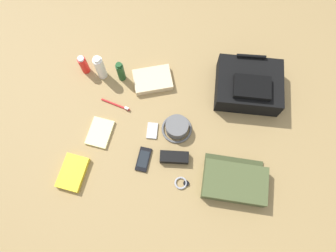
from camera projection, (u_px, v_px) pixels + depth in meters
The scene contains 15 objects.
ground_plane at pixel (168, 129), 1.59m from camera, with size 2.64×2.02×0.02m, color #957949.
backpack at pixel (249, 85), 1.59m from camera, with size 0.34×0.28×0.15m.
toiletry_pouch at pixel (235, 182), 1.46m from camera, with size 0.31×0.24×0.07m.
bucket_hat at pixel (177, 127), 1.55m from camera, with size 0.15×0.15×0.07m.
sunscreen_spray at pixel (84, 65), 1.64m from camera, with size 0.04×0.04×0.13m.
toothpaste_tube at pixel (100, 67), 1.61m from camera, with size 0.05×0.05×0.17m.
shampoo_bottle at pixel (121, 72), 1.62m from camera, with size 0.04×0.04×0.14m.
paperback_novel at pixel (73, 173), 1.49m from camera, with size 0.14×0.19×0.03m.
cell_phone at pixel (143, 159), 1.52m from camera, with size 0.07×0.13×0.01m.
media_player at pixel (152, 131), 1.57m from camera, with size 0.05×0.08×0.01m.
wristwatch at pixel (182, 183), 1.48m from camera, with size 0.07×0.06×0.01m.
toothbrush at pixel (117, 105), 1.62m from camera, with size 0.16×0.06×0.02m.
notepad at pixel (100, 133), 1.57m from camera, with size 0.11×0.15×0.02m, color beige.
folded_towel at pixel (153, 80), 1.66m from camera, with size 0.20×0.14×0.04m, color beige.
sunglasses_case at pixel (174, 157), 1.51m from camera, with size 0.14×0.06×0.04m, color black.
Camera 1 is at (0.04, -0.51, 1.50)m, focal length 33.15 mm.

